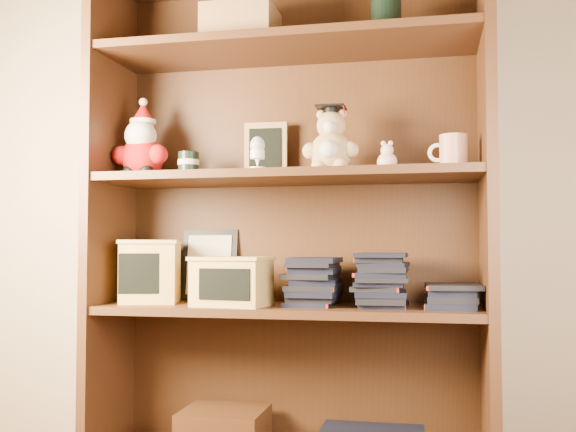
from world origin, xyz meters
name	(u,v)px	position (x,y,z in m)	size (l,w,h in m)	color
bookcase	(291,230)	(0.08, 1.36, 0.78)	(1.20, 0.35, 1.60)	#482814
shelf_lower	(288,309)	(0.08, 1.30, 0.54)	(1.14, 0.33, 0.02)	#482814
shelf_upper	(288,178)	(0.08, 1.30, 0.94)	(1.14, 0.33, 0.02)	#482814
santa_plush	(142,147)	(-0.40, 1.30, 1.05)	(0.19, 0.13, 0.26)	#A50F0F
teachers_tin	(189,164)	(-0.24, 1.30, 0.99)	(0.07, 0.07, 0.07)	black
chalkboard_plaque	(266,151)	(-0.02, 1.42, 1.04)	(0.14, 0.08, 0.18)	#9E7547
egg_cup	(257,152)	(0.00, 1.23, 1.01)	(0.05, 0.05, 0.10)	white
grad_teddy_bear	(331,146)	(0.21, 1.30, 1.03)	(0.17, 0.15, 0.21)	tan
pink_figurine	(387,159)	(0.38, 1.31, 0.99)	(0.06, 0.06, 0.09)	beige
teacher_mug	(453,152)	(0.57, 1.30, 1.00)	(0.11, 0.08, 0.10)	silver
certificate_frame	(210,265)	(-0.22, 1.44, 0.67)	(0.19, 0.05, 0.23)	black
treats_box	(150,271)	(-0.37, 1.30, 0.65)	(0.22, 0.22, 0.20)	#D6AC58
pencils_box	(232,281)	(-0.08, 1.24, 0.62)	(0.24, 0.19, 0.15)	#D6AC58
book_stack_left	(314,282)	(0.16, 1.30, 0.62)	(0.14, 0.20, 0.14)	black
book_stack_mid	(381,277)	(0.36, 1.30, 0.64)	(0.14, 0.20, 0.18)	black
book_stack_right	(452,297)	(0.56, 1.30, 0.58)	(0.14, 0.20, 0.06)	black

